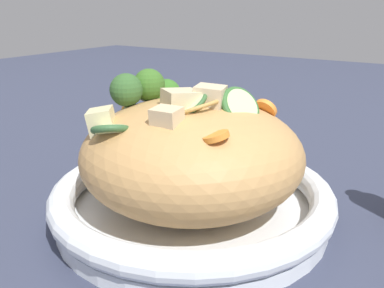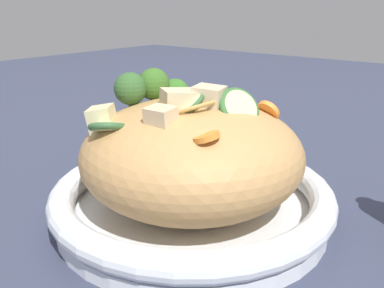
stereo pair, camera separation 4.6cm
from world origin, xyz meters
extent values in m
plane|color=#33384D|center=(0.00, 0.00, 0.00)|extent=(3.00, 3.00, 0.00)
cylinder|color=white|center=(0.00, 0.00, 0.01)|extent=(0.31, 0.31, 0.02)
torus|color=white|center=(0.00, 0.00, 0.03)|extent=(0.32, 0.32, 0.03)
ellipsoid|color=tan|center=(0.00, 0.00, 0.08)|extent=(0.25, 0.25, 0.12)
torus|color=tan|center=(-0.01, 0.00, 0.11)|extent=(0.06, 0.06, 0.02)
torus|color=tan|center=(0.03, 0.02, 0.11)|extent=(0.07, 0.07, 0.02)
torus|color=tan|center=(0.05, 0.01, 0.11)|extent=(0.05, 0.05, 0.01)
torus|color=tan|center=(0.01, -0.01, 0.13)|extent=(0.06, 0.07, 0.03)
cone|color=#A4C376|center=(-0.08, -0.02, 0.12)|extent=(0.02, 0.02, 0.02)
sphere|color=#345D2C|center=(-0.08, -0.02, 0.14)|extent=(0.05, 0.05, 0.04)
cone|color=#A0B778|center=(-0.07, 0.01, 0.13)|extent=(0.02, 0.02, 0.01)
sphere|color=#396724|center=(-0.07, 0.01, 0.15)|extent=(0.04, 0.04, 0.04)
cone|color=#9BC070|center=(-0.09, 0.07, 0.10)|extent=(0.03, 0.03, 0.02)
sphere|color=#366E25|center=(-0.09, 0.07, 0.12)|extent=(0.05, 0.05, 0.04)
cylinder|color=orange|center=(-0.10, 0.02, 0.11)|extent=(0.03, 0.03, 0.01)
cylinder|color=orange|center=(0.06, 0.06, 0.12)|extent=(0.03, 0.02, 0.03)
cylinder|color=orange|center=(-0.04, 0.04, 0.13)|extent=(0.03, 0.03, 0.01)
cylinder|color=orange|center=(0.06, -0.06, 0.12)|extent=(0.03, 0.03, 0.01)
cylinder|color=beige|center=(0.01, -0.02, 0.14)|extent=(0.05, 0.04, 0.02)
torus|color=#356031|center=(0.01, -0.02, 0.14)|extent=(0.05, 0.05, 0.03)
cylinder|color=beige|center=(-0.04, -0.08, 0.12)|extent=(0.04, 0.04, 0.02)
torus|color=#345E33|center=(-0.04, -0.08, 0.12)|extent=(0.05, 0.05, 0.02)
cylinder|color=beige|center=(0.05, 0.01, 0.14)|extent=(0.04, 0.05, 0.03)
torus|color=#356731|center=(0.05, 0.01, 0.14)|extent=(0.05, 0.06, 0.04)
cylinder|color=#C0DE9D|center=(-0.08, 0.03, 0.12)|extent=(0.04, 0.04, 0.02)
torus|color=#2D5B28|center=(-0.08, 0.03, 0.12)|extent=(0.05, 0.05, 0.02)
cube|color=beige|center=(-0.07, -0.07, 0.12)|extent=(0.04, 0.04, 0.03)
cube|color=beige|center=(0.01, -0.06, 0.14)|extent=(0.03, 0.03, 0.02)
cube|color=beige|center=(0.02, 0.00, 0.14)|extent=(0.04, 0.04, 0.03)
cube|color=beige|center=(0.00, -0.02, 0.14)|extent=(0.05, 0.05, 0.02)
cylinder|color=tan|center=(-0.25, 0.25, 0.00)|extent=(0.18, 0.15, 0.01)
cylinder|color=tan|center=(-0.25, 0.24, 0.00)|extent=(0.18, 0.15, 0.01)
camera|label=1|loc=(0.24, -0.37, 0.24)|focal=39.52mm
camera|label=2|loc=(0.28, -0.34, 0.24)|focal=39.52mm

